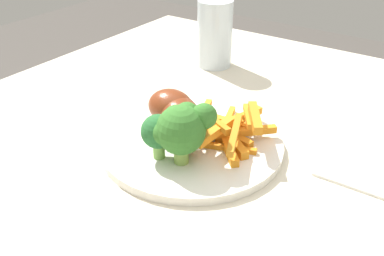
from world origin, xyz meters
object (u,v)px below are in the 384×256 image
object	(u,v)px
dinner_plate	(192,144)
carrot_fries_pile	(230,129)
broccoli_floret_back	(183,126)
chicken_drumstick_far	(180,115)
water_glass	(215,34)
chicken_drumstick_near	(173,107)
broccoli_floret_middle	(180,124)
dining_table	(177,227)
broccoli_floret_front	(161,131)

from	to	relation	value
dinner_plate	carrot_fries_pile	xyz separation A→B (m)	(-0.03, 0.04, 0.02)
broccoli_floret_back	chicken_drumstick_far	xyz separation A→B (m)	(-0.06, -0.05, -0.03)
chicken_drumstick_far	water_glass	size ratio (longest dim) A/B	0.94
broccoli_floret_back	chicken_drumstick_near	world-z (taller)	broccoli_floret_back
carrot_fries_pile	chicken_drumstick_near	size ratio (longest dim) A/B	1.29
broccoli_floret_back	chicken_drumstick_near	bearing A→B (deg)	-135.01
broccoli_floret_back	dinner_plate	bearing A→B (deg)	-159.16
water_glass	broccoli_floret_middle	bearing A→B (deg)	24.42
broccoli_floret_back	carrot_fries_pile	distance (m)	0.09
chicken_drumstick_far	dining_table	bearing A→B (deg)	31.43
broccoli_floret_front	chicken_drumstick_far	bearing A→B (deg)	-162.33
broccoli_floret_back	carrot_fries_pile	size ratio (longest dim) A/B	0.53
dining_table	dinner_plate	size ratio (longest dim) A/B	4.36
broccoli_floret_front	chicken_drumstick_near	bearing A→B (deg)	-152.04
dinner_plate	carrot_fries_pile	world-z (taller)	carrot_fries_pile
carrot_fries_pile	broccoli_floret_back	bearing A→B (deg)	-18.72
dining_table	broccoli_floret_middle	bearing A→B (deg)	-158.83
broccoli_floret_middle	broccoli_floret_front	bearing A→B (deg)	-18.28
dining_table	dinner_plate	distance (m)	0.12
broccoli_floret_back	carrot_fries_pile	xyz separation A→B (m)	(-0.07, 0.03, -0.03)
broccoli_floret_middle	chicken_drumstick_near	size ratio (longest dim) A/B	0.53
dining_table	chicken_drumstick_far	bearing A→B (deg)	-148.57
carrot_fries_pile	water_glass	xyz separation A→B (m)	(-0.25, -0.18, 0.04)
dining_table	broccoli_floret_front	distance (m)	0.16
dining_table	chicken_drumstick_near	world-z (taller)	chicken_drumstick_near
carrot_fries_pile	water_glass	distance (m)	0.31
dinner_plate	broccoli_floret_front	bearing A→B (deg)	-8.71
dinner_plate	water_glass	xyz separation A→B (m)	(-0.28, -0.14, 0.06)
dining_table	dinner_plate	bearing A→B (deg)	-169.46
chicken_drumstick_far	dinner_plate	bearing A→B (deg)	61.28
chicken_drumstick_far	broccoli_floret_front	bearing A→B (deg)	17.67
broccoli_floret_middle	chicken_drumstick_far	bearing A→B (deg)	-144.22
dining_table	carrot_fries_pile	world-z (taller)	carrot_fries_pile
dining_table	dinner_plate	world-z (taller)	dinner_plate
dining_table	broccoli_floret_front	xyz separation A→B (m)	(0.01, -0.02, 0.16)
chicken_drumstick_near	chicken_drumstick_far	size ratio (longest dim) A/B	0.96
dinner_plate	chicken_drumstick_near	xyz separation A→B (m)	(-0.03, -0.05, 0.03)
broccoli_floret_middle	chicken_drumstick_near	distance (m)	0.08
water_glass	broccoli_floret_back	bearing A→B (deg)	25.75
dining_table	dinner_plate	xyz separation A→B (m)	(-0.05, -0.01, 0.11)
chicken_drumstick_near	water_glass	bearing A→B (deg)	-161.34
chicken_drumstick_near	chicken_drumstick_far	world-z (taller)	chicken_drumstick_near
broccoli_floret_front	dinner_plate	bearing A→B (deg)	171.29
dining_table	chicken_drumstick_near	size ratio (longest dim) A/B	9.46
dinner_plate	chicken_drumstick_near	size ratio (longest dim) A/B	2.17
dinner_plate	chicken_drumstick_far	bearing A→B (deg)	-118.72
dining_table	chicken_drumstick_far	distance (m)	0.16
broccoli_floret_middle	dining_table	bearing A→B (deg)	21.17
chicken_drumstick_near	water_glass	distance (m)	0.27
carrot_fries_pile	broccoli_floret_middle	bearing A→B (deg)	-34.16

